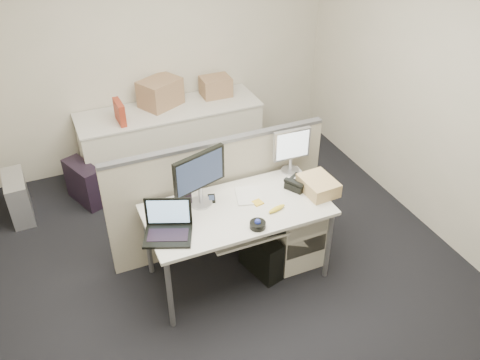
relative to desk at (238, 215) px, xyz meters
name	(u,v)px	position (x,y,z in m)	size (l,w,h in m)	color
floor	(238,273)	(0.00, 0.00, -0.67)	(4.00, 4.50, 0.01)	black
wall_back	(156,45)	(0.00, 2.25, 0.69)	(4.00, 0.02, 2.70)	#BCB8A2
wall_right	(448,97)	(2.00, 0.00, 0.69)	(0.02, 4.50, 2.70)	#BCB8A2
desk	(238,215)	(0.00, 0.00, 0.00)	(1.50, 0.75, 0.73)	beige
keyboard_tray	(246,232)	(0.00, -0.18, -0.04)	(0.62, 0.32, 0.02)	beige
drawer_pedestal	(292,226)	(0.55, 0.05, -0.34)	(0.40, 0.55, 0.65)	beige
cubicle_partition	(218,196)	(0.00, 0.45, -0.11)	(2.00, 0.06, 1.10)	#ADA58D
back_counter	(172,139)	(0.00, 1.93, -0.30)	(2.00, 0.60, 0.72)	beige
monitor_main	(200,179)	(-0.25, 0.18, 0.31)	(0.48, 0.19, 0.48)	black
monitor_small	(291,151)	(0.65, 0.32, 0.27)	(0.34, 0.17, 0.42)	#B7B7BC
laptop	(167,223)	(-0.62, -0.12, 0.20)	(0.36, 0.27, 0.27)	black
trackball	(258,225)	(0.05, -0.28, 0.09)	(0.13, 0.13, 0.05)	black
desk_phone	(298,183)	(0.60, 0.08, 0.10)	(0.20, 0.16, 0.06)	black
paper_stack	(248,196)	(0.15, 0.12, 0.07)	(0.20, 0.26, 0.01)	silver
sticky_pad	(258,203)	(0.18, 0.00, 0.07)	(0.08, 0.08, 0.01)	gold
travel_mug	(187,196)	(-0.35, 0.22, 0.14)	(0.07, 0.07, 0.15)	black
banana	(277,209)	(0.28, -0.15, 0.08)	(0.17, 0.04, 0.04)	yellow
cellphone	(212,199)	(-0.15, 0.20, 0.07)	(0.06, 0.11, 0.02)	black
manila_folders	(318,185)	(0.72, -0.05, 0.13)	(0.25, 0.32, 0.12)	tan
keyboard	(254,231)	(0.05, -0.22, -0.02)	(0.47, 0.17, 0.03)	black
pc_tower_desk	(261,254)	(0.20, -0.05, -0.47)	(0.17, 0.42, 0.39)	black
pc_tower_spare_dark	(84,183)	(-1.05, 1.63, -0.44)	(0.19, 0.48, 0.45)	black
pc_tower_spare_silver	(18,197)	(-1.70, 1.63, -0.43)	(0.20, 0.49, 0.46)	#B7B7BC
cardboard_box_left	(160,94)	(-0.05, 2.05, 0.22)	(0.43, 0.32, 0.32)	#9F835C
cardboard_box_right	(216,87)	(0.60, 2.05, 0.18)	(0.33, 0.26, 0.24)	#9F835C
red_binder	(120,113)	(-0.55, 1.83, 0.18)	(0.06, 0.27, 0.25)	#99321D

